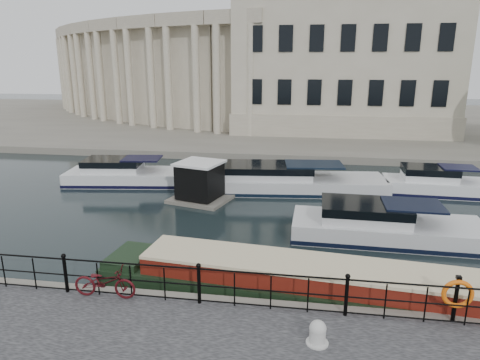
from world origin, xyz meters
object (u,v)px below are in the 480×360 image
at_px(mooring_bollard, 318,333).
at_px(narrowboat, 337,291).
at_px(bicycle, 105,282).
at_px(harbour_hut, 200,183).
at_px(life_ring_post, 457,295).

relative_size(mooring_bollard, narrowboat, 0.04).
height_order(bicycle, narrowboat, bicycle).
xyz_separation_m(bicycle, harbour_hut, (0.14, 10.72, -0.08)).
bearing_deg(narrowboat, life_ring_post, -21.61).
bearing_deg(mooring_bollard, life_ring_post, 21.79).
bearing_deg(life_ring_post, harbour_hut, 131.62).
bearing_deg(narrowboat, harbour_hut, 131.59).
relative_size(narrowboat, harbour_hut, 4.43).
height_order(bicycle, harbour_hut, harbour_hut).
distance_m(bicycle, life_ring_post, 9.51).
bearing_deg(mooring_bollard, harbour_hut, 116.06).
height_order(bicycle, mooring_bollard, bicycle).
relative_size(life_ring_post, harbour_hut, 0.37).
relative_size(bicycle, harbour_hut, 0.52).
distance_m(life_ring_post, narrowboat, 3.37).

